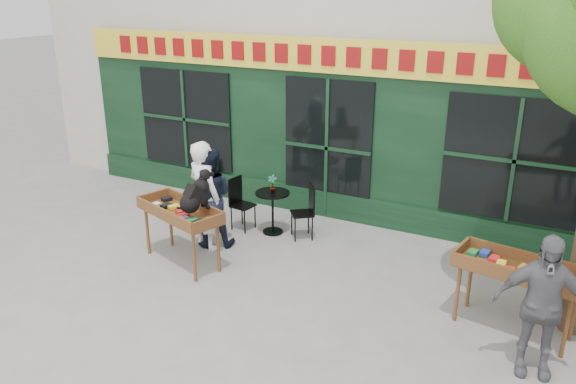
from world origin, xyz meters
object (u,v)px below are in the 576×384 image
at_px(bistro_table, 273,204).
at_px(man_left, 209,198).
at_px(dog, 195,190).
at_px(man_right, 540,306).
at_px(book_cart_center, 180,214).
at_px(book_cart_right, 519,272).
at_px(woman, 204,196).

xyz_separation_m(bistro_table, man_left, (-0.70, -0.90, 0.30)).
bearing_deg(dog, man_right, 15.05).
height_order(book_cart_center, bistro_table, book_cart_center).
distance_m(dog, man_right, 4.84).
xyz_separation_m(dog, man_left, (-0.34, 0.81, -0.45)).
bearing_deg(book_cart_right, man_left, -174.49).
bearing_deg(book_cart_right, dog, -164.50).
bearing_deg(book_cart_right, book_cart_center, -165.52).
relative_size(book_cart_center, man_right, 0.96).
relative_size(book_cart_right, man_right, 0.93).
xyz_separation_m(book_cart_center, woman, (-0.00, 0.65, 0.09)).
xyz_separation_m(man_right, bistro_table, (-4.45, 1.98, -0.30)).
relative_size(woman, man_right, 1.08).
bearing_deg(book_cart_center, man_left, 107.78).
distance_m(book_cart_right, man_left, 4.86).
bearing_deg(bistro_table, man_right, -24.02).
relative_size(dog, bistro_table, 0.79).
xyz_separation_m(book_cart_right, man_left, (-4.85, 0.33, 0.02)).
bearing_deg(book_cart_center, man_right, 14.72).
xyz_separation_m(man_right, man_left, (-5.15, 1.08, -0.00)).
height_order(book_cart_right, man_left, man_left).
relative_size(dog, book_cart_right, 0.38).
height_order(man_right, man_left, man_right).
height_order(book_cart_center, man_right, man_right).
relative_size(dog, woman, 0.33).
bearing_deg(man_left, book_cart_right, 147.91).
bearing_deg(book_cart_right, bistro_table, 172.90).
relative_size(dog, man_left, 0.36).
relative_size(dog, man_right, 0.35).
distance_m(book_cart_center, man_right, 5.17).
distance_m(book_cart_center, woman, 0.66).
xyz_separation_m(dog, man_right, (4.81, -0.27, -0.44)).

